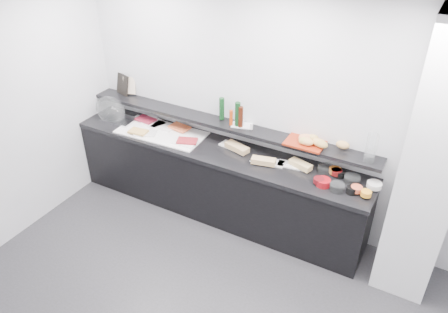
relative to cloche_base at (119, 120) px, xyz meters
The scene contains 56 objects.
back_wall 2.16m from the cloche_base, ahead, with size 5.00×0.02×2.70m, color silver.
ceiling 3.22m from the cloche_base, 38.72° to the right, with size 5.00×5.00×0.00m, color white.
column 3.62m from the cloche_base, ahead, with size 0.50×0.50×2.70m, color white.
buffet_cabinet 1.48m from the cloche_base, ahead, with size 3.60×0.60×0.85m, color black.
counter_top 1.39m from the cloche_base, ahead, with size 3.62×0.62×0.05m, color black.
wall_shelf 1.42m from the cloche_base, ahead, with size 3.60×0.25×0.04m, color black.
cloche_base is the anchor object (origin of this frame).
cloche_dome 0.17m from the cloche_base, behind, with size 0.48×0.32×0.34m, color white.
linen_runner 0.65m from the cloche_base, ahead, with size 1.07×0.51×0.01m, color white.
platter_meat_a 0.42m from the cloche_base, 22.54° to the left, with size 0.34×0.23×0.01m, color white.
food_meat_a 0.35m from the cloche_base, 25.02° to the left, with size 0.24×0.15×0.02m, color maroon.
platter_salmon 0.61m from the cloche_base, 12.43° to the left, with size 0.29×0.19×0.01m, color white.
food_salmon 0.82m from the cloche_base, 12.58° to the left, with size 0.25×0.16×0.02m, color orange.
platter_cheese 0.51m from the cloche_base, 12.69° to the right, with size 0.26×0.17×0.01m, color silver.
food_cheese 0.45m from the cloche_base, 19.34° to the right, with size 0.22×0.14×0.02m, color tan.
platter_meat_b 1.04m from the cloche_base, ahead, with size 0.27×0.18×0.01m, color white.
food_meat_b 1.06m from the cloche_base, ahead, with size 0.23×0.15×0.02m, color maroon.
sandwich_plate_left 1.57m from the cloche_base, ahead, with size 0.32×0.14×0.01m, color white.
sandwich_food_left 1.64m from the cloche_base, ahead, with size 0.29×0.11×0.06m, color tan.
tongs_left 1.60m from the cloche_base, ahead, with size 0.01×0.01×0.16m, color silver.
sandwich_plate_mid 2.04m from the cloche_base, ahead, with size 0.35×0.15×0.01m, color silver.
sandwich_food_mid 2.01m from the cloche_base, ahead, with size 0.26×0.10×0.06m, color tan.
tongs_mid 1.94m from the cloche_base, ahead, with size 0.01×0.01×0.16m, color #A8ABAF.
sandwich_plate_right 2.30m from the cloche_base, ahead, with size 0.31×0.13×0.01m, color white.
sandwich_food_right 2.39m from the cloche_base, ahead, with size 0.25×0.10×0.06m, color #D8B571.
tongs_right 2.28m from the cloche_base, ahead, with size 0.01×0.01×0.16m, color #B7B8BF.
bowl_glass_fruit 2.65m from the cloche_base, ahead, with size 0.17×0.17×0.07m, color white.
fill_glass_fruit 2.74m from the cloche_base, ahead, with size 0.12×0.12×0.05m, color orange.
bowl_black_jam 2.79m from the cloche_base, ahead, with size 0.12×0.12×0.07m, color black.
fill_black_jam 2.76m from the cloche_base, ahead, with size 0.11×0.11×0.05m, color #5D0D0D.
bowl_glass_cream 2.93m from the cloche_base, ahead, with size 0.16×0.16×0.07m, color white.
fill_glass_cream 3.15m from the cloche_base, ahead, with size 0.15×0.15×0.05m, color white.
bowl_red_jam 2.69m from the cloche_base, ahead, with size 0.15×0.15×0.07m, color maroon.
fill_red_jam 2.65m from the cloche_base, ahead, with size 0.11×0.11×0.05m, color #500B0F.
bowl_glass_salmon 2.84m from the cloche_base, ahead, with size 0.14×0.14×0.07m, color silver.
fill_glass_salmon 3.01m from the cloche_base, ahead, with size 0.11×0.11×0.05m, color #DA5735.
bowl_black_fruit 2.98m from the cloche_base, ahead, with size 0.10×0.10×0.07m, color black.
fill_black_fruit 3.11m from the cloche_base, ahead, with size 0.10×0.10×0.05m, color orange.
framed_print 0.46m from the cloche_base, 112.58° to the left, with size 0.23×0.02×0.26m, color black.
print_art 0.46m from the cloche_base, 92.63° to the left, with size 0.16×0.00×0.22m, color beige.
condiment_tray 1.66m from the cloche_base, ahead, with size 0.23×0.14×0.01m, color white.
bottle_green_a 1.43m from the cloche_base, 10.28° to the left, with size 0.06×0.06×0.26m, color #0F3A18.
bottle_brown 1.68m from the cloche_base, ahead, with size 0.05×0.05×0.24m, color #38150A.
bottle_green_b 1.64m from the cloche_base, ahead, with size 0.06×0.06×0.28m, color #0E3315.
bottle_hot 1.56m from the cloche_base, ahead, with size 0.04×0.04×0.18m, color #BB3A0D.
shaker_salt 1.67m from the cloche_base, ahead, with size 0.03×0.03×0.07m, color white.
shaker_pepper 1.79m from the cloche_base, ahead, with size 0.03×0.03×0.07m, color white.
bread_tray 2.40m from the cloche_base, ahead, with size 0.40×0.28×0.02m, color maroon.
bread_roll_nw 2.47m from the cloche_base, ahead, with size 0.13×0.08×0.08m, color tan.
bread_roll_ne 2.78m from the cloche_base, ahead, with size 0.14×0.09×0.08m, color tan.
bread_roll_sw 2.41m from the cloche_base, ahead, with size 0.12×0.08×0.08m, color #B89946.
bread_roll_s 2.43m from the cloche_base, ahead, with size 0.15×0.09×0.08m, color tan.
bread_roll_se 2.58m from the cloche_base, ahead, with size 0.15×0.10×0.08m, color #AA8841.
bread_roll_midw 2.40m from the cloche_base, ahead, with size 0.15×0.09×0.08m, color #D68351.
bread_roll_mide 2.55m from the cloche_base, ahead, with size 0.16×0.10×0.08m, color tan.
carafe 3.07m from the cloche_base, ahead, with size 0.11×0.11×0.30m, color white.
Camera 1 is at (1.44, -1.98, 3.46)m, focal length 35.00 mm.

